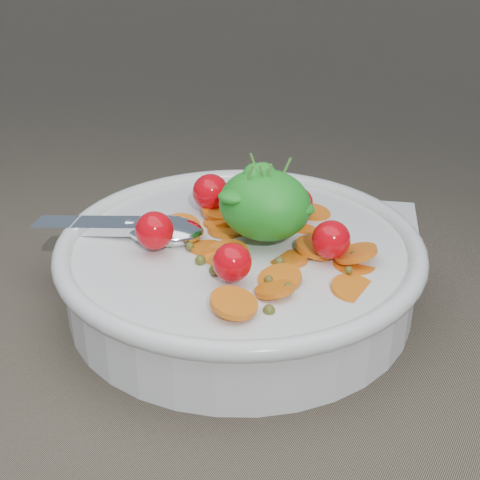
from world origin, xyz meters
The scene contains 3 objects.
ground centered at (0.00, 0.00, 0.00)m, with size 6.00×6.00×0.00m, color brown.
bowl centered at (0.00, 0.01, 0.04)m, with size 0.33×0.31×0.13m.
napkin centered at (0.03, 0.19, 0.00)m, with size 0.15×0.13×0.01m, color white.
Camera 1 is at (0.24, -0.42, 0.32)m, focal length 50.00 mm.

